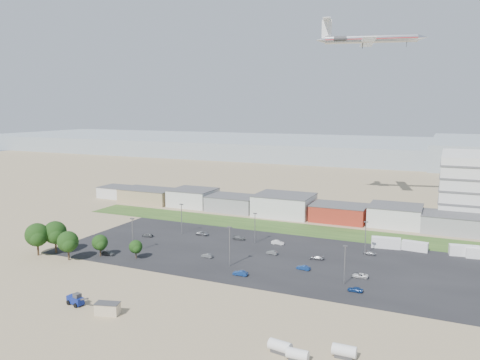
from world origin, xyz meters
The scene contains 38 objects.
ground centered at (0.00, 0.00, 0.00)m, with size 700.00×700.00×0.00m, color #937F5D.
parking_lot centered at (5.00, 20.00, 0.01)m, with size 120.00×50.00×0.01m, color black.
grass_strip centered at (0.00, 52.00, 0.01)m, with size 160.00×16.00×0.02m, color #284A1B.
hills_backdrop centered at (40.00, 315.00, 4.50)m, with size 700.00×200.00×9.00m, color gray, non-canonical shape.
building_row centered at (-17.00, 71.00, 4.00)m, with size 170.00×20.00×8.00m, color silver, non-canonical shape.
portable_shed centered at (-9.87, -30.01, 1.26)m, with size 4.99×2.59×2.51m, color #C3B393, non-canonical shape.
telehandler centered at (-19.36, -29.06, 1.38)m, with size 6.64×2.21×2.77m, color navy, non-canonical shape.
storage_tank_nw centered at (27.49, -29.88, 1.20)m, with size 3.99×1.99×2.39m, color silver, non-canonical shape.
storage_tank_ne centered at (38.01, -26.93, 1.22)m, with size 4.07×2.04×2.44m, color silver, non-canonical shape.
storage_tank_sw centered at (31.06, -31.15, 1.11)m, with size 3.69×1.85×2.22m, color silver, non-canonical shape.
box_trailer_a centered at (36.52, 41.49, 1.59)m, with size 8.49×2.65×3.18m, color silver, non-canonical shape.
box_trailer_b centered at (44.75, 42.08, 1.38)m, with size 7.35×2.30×2.76m, color silver, non-canonical shape.
box_trailer_c centered at (58.07, 42.73, 1.52)m, with size 8.11×2.53×3.04m, color silver, non-canonical shape.
tree_far_left centered at (-54.09, -6.97, 5.36)m, with size 7.15×7.15×10.72m, color black, non-canonical shape.
tree_left centered at (-51.22, -3.07, 5.36)m, with size 7.15×7.15×10.73m, color black, non-canonical shape.
tree_mid centered at (-42.94, -6.60, 4.67)m, with size 6.22×6.22×9.34m, color black, non-canonical shape.
tree_right centered at (-37.11, -0.37, 3.60)m, with size 4.80×4.80×7.19m, color black, non-canonical shape.
tree_near centered at (-26.57, 2.13, 3.02)m, with size 4.03×4.03×6.04m, color black, non-canonical shape.
lightpole_front_l centered at (-30.96, 6.72, 5.09)m, with size 1.20×0.50×10.18m, color slate, non-canonical shape.
lightpole_front_m centered at (0.27, 7.20, 5.40)m, with size 1.27×0.53×10.81m, color slate, non-canonical shape.
lightpole_front_r centered at (31.07, 6.64, 4.81)m, with size 1.13×0.47×9.61m, color slate, non-canonical shape.
lightpole_back_l centered at (-28.45, 30.09, 5.12)m, with size 1.20×0.50×10.24m, color slate, non-canonical shape.
lightpole_back_m centered at (-1.80, 30.14, 4.78)m, with size 1.13×0.47×9.57m, color slate, non-canonical shape.
lightpole_back_r centered at (31.84, 31.83, 4.94)m, with size 1.16×0.48×9.88m, color slate, non-canonical shape.
airliner centered at (20.20, 100.06, 70.00)m, with size 44.54×30.37×13.16m, color silver, non-canonical shape.
parked_car_0 centered at (33.81, 12.61, 0.56)m, with size 1.86×4.04×1.12m, color silver.
parked_car_1 centered at (19.22, 12.38, 0.60)m, with size 1.28×3.66×1.20m, color navy.
parked_car_2 centered at (34.42, 2.93, 0.60)m, with size 1.42×3.54×1.21m, color navy.
parked_car_4 centered at (-8.64, 11.07, 0.56)m, with size 1.19×3.42×1.13m, color #595B5E.
parked_car_5 centered at (-36.75, 22.13, 0.62)m, with size 1.47×3.66×1.25m, color #595B5E.
parked_car_6 centered at (-7.81, 31.34, 0.62)m, with size 1.74×4.29×1.24m, color #595B5E.
parked_car_7 centered at (7.19, 21.31, 0.57)m, with size 1.21×3.46×1.14m, color #595B5E.
parked_car_8 centered at (33.17, 32.44, 0.59)m, with size 1.41×3.49×1.19m, color #A5A5AA.
parked_car_9 centered at (-21.23, 31.24, 0.63)m, with size 2.08×4.52×1.26m, color #A5A5AA.
parked_car_10 centered at (-35.87, 1.36, 0.61)m, with size 1.71×4.20×1.22m, color #595B5E.
parked_car_11 centered at (5.37, 31.39, 0.65)m, with size 1.38×3.95×1.30m, color silver.
parked_car_12 centered at (20.23, 22.02, 0.56)m, with size 1.57×3.85×1.12m, color #A5A5AA.
parked_car_13 centered at (5.84, 1.77, 0.64)m, with size 1.35×3.88×1.28m, color navy.
Camera 1 is at (52.04, -101.76, 42.03)m, focal length 35.00 mm.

